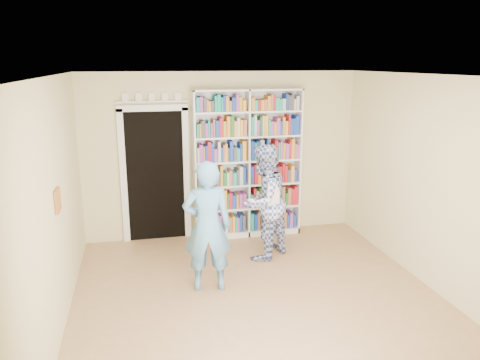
% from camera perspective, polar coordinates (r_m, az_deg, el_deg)
% --- Properties ---
extents(floor, '(5.00, 5.00, 0.00)m').
position_cam_1_polar(floor, '(5.86, 2.60, -14.87)').
color(floor, '#987249').
rests_on(floor, ground).
extents(ceiling, '(5.00, 5.00, 0.00)m').
position_cam_1_polar(ceiling, '(5.12, 2.95, 12.56)').
color(ceiling, white).
rests_on(ceiling, wall_back).
extents(wall_back, '(4.50, 0.00, 4.50)m').
position_cam_1_polar(wall_back, '(7.70, -2.17, 3.03)').
color(wall_back, beige).
rests_on(wall_back, floor).
extents(wall_left, '(0.00, 5.00, 5.00)m').
position_cam_1_polar(wall_left, '(5.23, -21.81, -3.48)').
color(wall_left, beige).
rests_on(wall_left, floor).
extents(wall_right, '(0.00, 5.00, 5.00)m').
position_cam_1_polar(wall_right, '(6.30, 22.92, -0.67)').
color(wall_right, beige).
rests_on(wall_right, floor).
extents(bookshelf, '(1.77, 0.33, 2.43)m').
position_cam_1_polar(bookshelf, '(7.66, 0.90, 2.04)').
color(bookshelf, white).
rests_on(bookshelf, floor).
extents(doorway, '(1.10, 0.08, 2.43)m').
position_cam_1_polar(doorway, '(7.60, -10.31, 1.34)').
color(doorway, black).
rests_on(doorway, floor).
extents(wall_art, '(0.03, 0.25, 0.25)m').
position_cam_1_polar(wall_art, '(5.40, -21.34, -2.33)').
color(wall_art, brown).
rests_on(wall_art, wall_left).
extents(man_blue, '(0.66, 0.47, 1.69)m').
position_cam_1_polar(man_blue, '(5.89, -4.00, -5.69)').
color(man_blue, '#5791C2').
rests_on(man_blue, floor).
extents(man_plaid, '(1.05, 1.02, 1.71)m').
position_cam_1_polar(man_plaid, '(6.84, 2.89, -2.71)').
color(man_plaid, '#314598').
rests_on(man_plaid, floor).
extents(paper_sheet, '(0.20, 0.10, 0.31)m').
position_cam_1_polar(paper_sheet, '(6.58, 4.14, -1.75)').
color(paper_sheet, white).
rests_on(paper_sheet, man_plaid).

